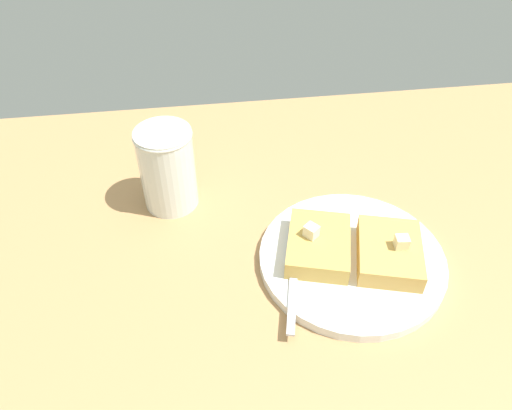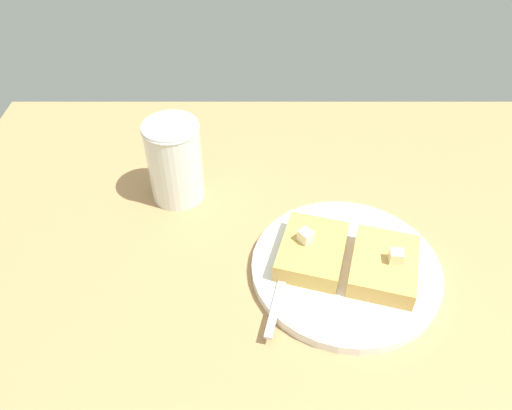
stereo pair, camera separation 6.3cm
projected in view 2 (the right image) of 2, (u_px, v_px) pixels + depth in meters
table_surface at (310, 353)px, 54.16cm from camera, size 99.92×99.92×2.73cm
plate at (346, 268)px, 60.25cm from camera, size 22.77×22.77×1.32cm
toast_slice_left at (313, 251)px, 59.87cm from camera, size 9.74×11.27×2.50cm
toast_slice_middle at (384, 266)px, 58.17cm from camera, size 9.74×11.27×2.50cm
butter_pat_primary at (305, 236)px, 58.89cm from camera, size 2.06×2.08×1.55cm
butter_pat_secondary at (397, 257)px, 56.52cm from camera, size 1.65×1.51×1.55cm
fork at (285, 273)px, 58.75cm from camera, size 5.07×15.90×0.36cm
syrup_jar at (176, 165)px, 67.89cm from camera, size 7.59×7.59×11.71cm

